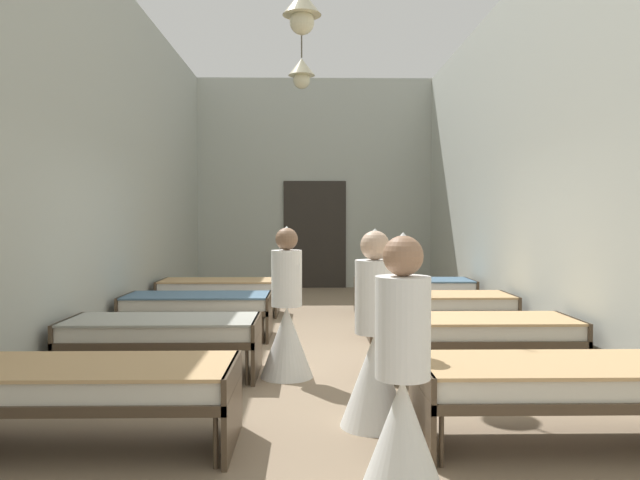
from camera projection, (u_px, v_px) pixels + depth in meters
ground_plane at (320, 358)px, 7.02m from camera, size 5.85×14.11×0.10m
room_shell at (318, 159)px, 8.15m from camera, size 5.65×13.71×4.70m
bed_left_row_0 at (95, 384)px, 4.13m from camera, size 1.90×0.84×0.57m
bed_right_row_0 at (556, 382)px, 4.18m from camera, size 1.90×0.84×0.57m
bed_left_row_1 at (163, 332)px, 6.03m from camera, size 1.90×0.84×0.57m
bed_right_row_1 at (479, 331)px, 6.08m from camera, size 1.90×0.84×0.57m
bed_left_row_2 at (198, 305)px, 7.92m from camera, size 1.90×0.84×0.57m
bed_right_row_2 at (439, 304)px, 7.98m from camera, size 1.90×0.84×0.57m
bed_left_row_3 at (219, 288)px, 9.82m from camera, size 1.90×0.84×0.57m
bed_right_row_3 at (414, 288)px, 9.88m from camera, size 1.90×0.84×0.57m
nurse_near_aisle at (375, 356)px, 4.57m from camera, size 0.52×0.52×1.49m
nurse_mid_aisle at (402, 409)px, 3.29m from camera, size 0.52×0.52×1.49m
nurse_far_aisle at (287, 323)px, 5.98m from camera, size 0.52×0.52×1.49m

